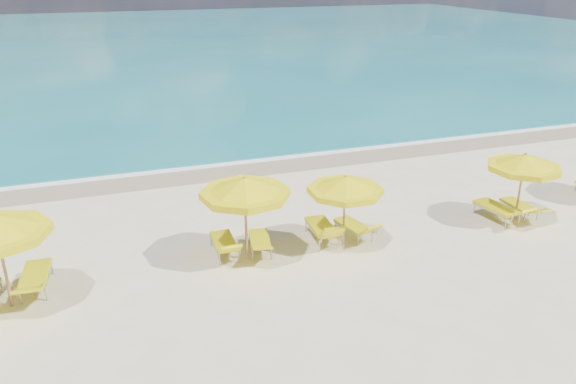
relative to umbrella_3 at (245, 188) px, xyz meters
name	(u,v)px	position (x,y,z in m)	size (l,w,h in m)	color
ground_plane	(306,251)	(1.65, -0.14, -2.05)	(120.00, 120.00, 0.00)	beige
ocean	(138,42)	(1.65, 47.86, -2.05)	(120.00, 80.00, 0.30)	#146E73
wet_sand_band	(238,167)	(1.65, 7.26, -2.05)	(120.00, 2.60, 0.01)	tan
foam_line	(233,161)	(1.65, 8.06, -2.05)	(120.00, 1.20, 0.03)	white
whitecap_near	(76,120)	(-4.35, 16.86, -2.05)	(14.00, 0.36, 0.05)	white
whitecap_far	(289,78)	(9.65, 23.86, -2.05)	(18.00, 0.30, 0.05)	white
umbrella_3	(245,188)	(0.00, 0.00, 0.00)	(2.79, 2.79, 2.40)	tan
umbrella_4	(345,186)	(2.77, -0.15, -0.23)	(2.74, 2.74, 2.13)	tan
umbrella_5	(524,163)	(8.52, -0.37, -0.17)	(2.65, 2.65, 2.20)	tan
lounger_2_right	(36,282)	(-5.25, 0.20, -1.82)	(0.76, 2.00, 0.70)	#A5A8AD
lounger_3_left	(225,247)	(-0.51, 0.42, -1.83)	(0.64, 1.77, 0.79)	#A5A8AD
lounger_3_right	(260,245)	(0.45, 0.26, -1.85)	(0.88, 1.77, 0.67)	#A5A8AD
lounger_4_left	(322,233)	(2.33, 0.33, -1.81)	(0.76, 1.89, 0.92)	#A5A8AD
lounger_4_right	(354,231)	(3.29, 0.22, -1.84)	(0.88, 1.72, 0.77)	#A5A8AD
lounger_5_left	(498,213)	(7.99, -0.19, -1.82)	(0.92, 1.99, 0.82)	#A5A8AD
lounger_5_right	(520,210)	(8.87, -0.13, -1.85)	(0.58, 1.69, 0.61)	#A5A8AD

